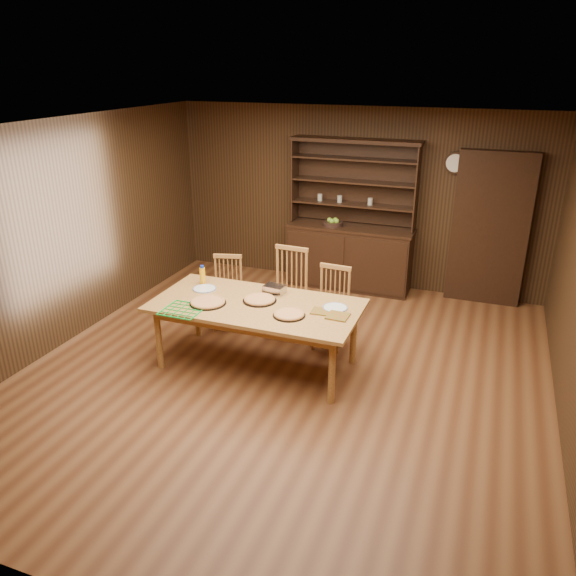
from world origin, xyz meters
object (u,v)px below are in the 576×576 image
at_px(china_hutch, 350,249).
at_px(chair_center, 289,288).
at_px(chair_left, 228,289).
at_px(chair_right, 332,304).
at_px(dining_table, 256,309).
at_px(juice_bottle, 203,275).

relative_size(china_hutch, chair_center, 1.99).
bearing_deg(chair_left, chair_right, -17.40).
bearing_deg(chair_center, dining_table, -89.09).
xyz_separation_m(dining_table, chair_center, (0.03, 0.92, -0.10)).
height_order(chair_center, juice_bottle, chair_center).
relative_size(chair_left, juice_bottle, 4.11).
xyz_separation_m(china_hutch, chair_right, (0.28, -1.88, -0.08)).
bearing_deg(chair_right, chair_left, -178.43).
distance_m(dining_table, chair_center, 0.93).
height_order(china_hutch, chair_left, china_hutch).
distance_m(china_hutch, juice_bottle, 2.63).
relative_size(china_hutch, chair_right, 2.22).
xyz_separation_m(chair_left, chair_center, (0.79, 0.09, 0.09)).
distance_m(chair_right, juice_bottle, 1.55).
bearing_deg(chair_center, chair_left, -171.03).
bearing_deg(china_hutch, chair_right, -81.54).
bearing_deg(juice_bottle, chair_center, 35.44).
bearing_deg(dining_table, chair_left, 132.50).
height_order(china_hutch, juice_bottle, china_hutch).
distance_m(chair_left, chair_right, 1.39).
relative_size(chair_left, chair_right, 0.95).
relative_size(china_hutch, juice_bottle, 9.64).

